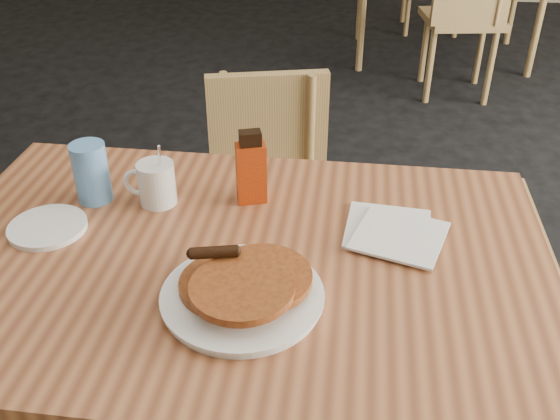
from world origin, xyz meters
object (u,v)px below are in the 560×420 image
object	(u,v)px
pancake_plate	(243,290)
coffee_mug	(155,183)
chair_main_far	(265,186)
blue_tumbler	(91,173)
chair_neighbor_near	(467,5)
main_table	(235,272)
syrup_bottle	(251,169)

from	to	relation	value
pancake_plate	coffee_mug	world-z (taller)	coffee_mug
chair_main_far	pancake_plate	distance (m)	0.89
chair_main_far	pancake_plate	xyz separation A→B (m)	(0.07, -0.84, 0.29)
pancake_plate	blue_tumbler	size ratio (longest dim) A/B	2.15
chair_neighbor_near	blue_tumbler	bearing A→B (deg)	-123.60
main_table	chair_main_far	distance (m)	0.74
coffee_mug	main_table	bearing A→B (deg)	-35.38
main_table	coffee_mug	bearing A→B (deg)	138.92
chair_main_far	syrup_bottle	bearing A→B (deg)	-98.63
main_table	syrup_bottle	bearing A→B (deg)	88.43
pancake_plate	blue_tumbler	distance (m)	0.49
blue_tumbler	chair_neighbor_near	bearing A→B (deg)	64.18
main_table	blue_tumbler	world-z (taller)	blue_tumbler
main_table	chair_main_far	xyz separation A→B (m)	(-0.03, 0.70, -0.22)
main_table	blue_tumbler	xyz separation A→B (m)	(-0.34, 0.17, 0.11)
chair_neighbor_near	chair_main_far	bearing A→B (deg)	-122.31
chair_main_far	coffee_mug	world-z (taller)	coffee_mug
coffee_mug	chair_main_far	bearing A→B (deg)	77.87
chair_main_far	chair_neighbor_near	world-z (taller)	chair_neighbor_near
main_table	chair_neighbor_near	xyz separation A→B (m)	(0.87, 2.67, -0.15)
main_table	pancake_plate	size ratio (longest dim) A/B	4.47
chair_neighbor_near	coffee_mug	bearing A→B (deg)	-120.94
syrup_bottle	blue_tumbler	xyz separation A→B (m)	(-0.35, -0.03, -0.01)
coffee_mug	blue_tumbler	distance (m)	0.14
chair_main_far	blue_tumbler	world-z (taller)	blue_tumbler
pancake_plate	coffee_mug	xyz separation A→B (m)	(-0.24, 0.30, 0.03)
chair_main_far	coffee_mug	bearing A→B (deg)	-120.40
chair_neighbor_near	syrup_bottle	world-z (taller)	chair_neighbor_near
chair_neighbor_near	pancake_plate	distance (m)	2.93
pancake_plate	chair_main_far	bearing A→B (deg)	94.51
main_table	syrup_bottle	xyz separation A→B (m)	(0.01, 0.20, 0.12)
chair_neighbor_near	coffee_mug	world-z (taller)	chair_neighbor_near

